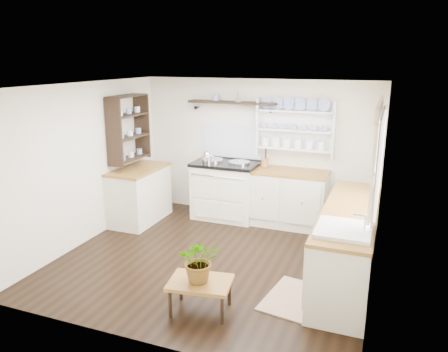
# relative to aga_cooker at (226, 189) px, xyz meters

# --- Properties ---
(floor) EXTENTS (4.00, 3.80, 0.01)m
(floor) POSITION_rel_aga_cooker_xyz_m (0.44, -1.57, -0.49)
(floor) COLOR black
(floor) RESTS_ON ground
(wall_back) EXTENTS (4.00, 0.02, 2.30)m
(wall_back) POSITION_rel_aga_cooker_xyz_m (0.44, 0.33, 0.66)
(wall_back) COLOR silver
(wall_back) RESTS_ON ground
(wall_right) EXTENTS (0.02, 3.80, 2.30)m
(wall_right) POSITION_rel_aga_cooker_xyz_m (2.44, -1.57, 0.66)
(wall_right) COLOR silver
(wall_right) RESTS_ON ground
(wall_left) EXTENTS (0.02, 3.80, 2.30)m
(wall_left) POSITION_rel_aga_cooker_xyz_m (-1.56, -1.57, 0.66)
(wall_left) COLOR silver
(wall_left) RESTS_ON ground
(ceiling) EXTENTS (4.00, 3.80, 0.01)m
(ceiling) POSITION_rel_aga_cooker_xyz_m (0.44, -1.57, 1.81)
(ceiling) COLOR white
(ceiling) RESTS_ON wall_back
(window) EXTENTS (0.08, 1.55, 1.22)m
(window) POSITION_rel_aga_cooker_xyz_m (2.39, -1.42, 1.08)
(window) COLOR white
(window) RESTS_ON wall_right
(aga_cooker) EXTENTS (1.07, 0.74, 0.99)m
(aga_cooker) POSITION_rel_aga_cooker_xyz_m (0.00, 0.00, 0.00)
(aga_cooker) COLOR white
(aga_cooker) RESTS_ON floor
(back_cabinets) EXTENTS (1.27, 0.63, 0.90)m
(back_cabinets) POSITION_rel_aga_cooker_xyz_m (1.04, 0.03, -0.03)
(back_cabinets) COLOR beige
(back_cabinets) RESTS_ON floor
(right_cabinets) EXTENTS (0.62, 2.43, 0.90)m
(right_cabinets) POSITION_rel_aga_cooker_xyz_m (2.14, -1.47, -0.03)
(right_cabinets) COLOR beige
(right_cabinets) RESTS_ON floor
(belfast_sink) EXTENTS (0.55, 0.60, 0.45)m
(belfast_sink) POSITION_rel_aga_cooker_xyz_m (2.14, -2.22, 0.31)
(belfast_sink) COLOR white
(belfast_sink) RESTS_ON right_cabinets
(left_cabinets) EXTENTS (0.62, 1.13, 0.90)m
(left_cabinets) POSITION_rel_aga_cooker_xyz_m (-1.26, -0.67, -0.03)
(left_cabinets) COLOR beige
(left_cabinets) RESTS_ON floor
(plate_rack) EXTENTS (1.20, 0.22, 0.90)m
(plate_rack) POSITION_rel_aga_cooker_xyz_m (1.09, 0.29, 1.07)
(plate_rack) COLOR white
(plate_rack) RESTS_ON wall_back
(high_shelf) EXTENTS (1.50, 0.29, 0.16)m
(high_shelf) POSITION_rel_aga_cooker_xyz_m (0.04, 0.21, 1.42)
(high_shelf) COLOR black
(high_shelf) RESTS_ON wall_back
(left_shelving) EXTENTS (0.28, 0.80, 1.05)m
(left_shelving) POSITION_rel_aga_cooker_xyz_m (-1.40, -0.67, 1.06)
(left_shelving) COLOR black
(left_shelving) RESTS_ON wall_left
(kettle) EXTENTS (0.17, 0.17, 0.21)m
(kettle) POSITION_rel_aga_cooker_xyz_m (-0.28, -0.12, 0.55)
(kettle) COLOR silver
(kettle) RESTS_ON aga_cooker
(utensil_crock) EXTENTS (0.11, 0.11, 0.13)m
(utensil_crock) POSITION_rel_aga_cooker_xyz_m (0.64, 0.11, 0.49)
(utensil_crock) COLOR #A7613D
(utensil_crock) RESTS_ON back_cabinets
(center_table) EXTENTS (0.72, 0.56, 0.35)m
(center_table) POSITION_rel_aga_cooker_xyz_m (0.77, -2.78, -0.18)
(center_table) COLOR brown
(center_table) RESTS_ON floor
(potted_plant) EXTENTS (0.54, 0.51, 0.48)m
(potted_plant) POSITION_rel_aga_cooker_xyz_m (0.77, -2.78, 0.11)
(potted_plant) COLOR #3F7233
(potted_plant) RESTS_ON center_table
(floor_rug) EXTENTS (0.67, 0.92, 0.02)m
(floor_rug) POSITION_rel_aga_cooker_xyz_m (1.64, -2.19, -0.48)
(floor_rug) COLOR #83614C
(floor_rug) RESTS_ON floor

